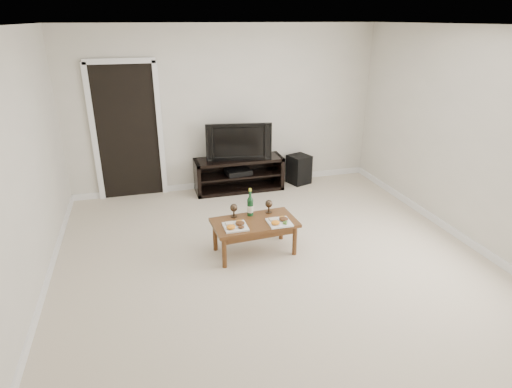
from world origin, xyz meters
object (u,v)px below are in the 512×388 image
Objects in this scene: coffee_table at (255,237)px; television at (238,140)px; media_console at (239,174)px; subwoofer at (299,169)px.

television is at bearing 81.77° from coffee_table.
media_console is 1.45× the size of coffee_table.
subwoofer is at bearing 56.86° from coffee_table.
coffee_table is (-1.37, -2.10, -0.04)m from subwoofer.
coffee_table is at bearing -88.90° from television.
television reaches higher than subwoofer.
media_console is at bearing 163.20° from subwoofer.
television reaches higher than media_console.
television is 2.17m from coffee_table.
television is at bearing 163.20° from subwoofer.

